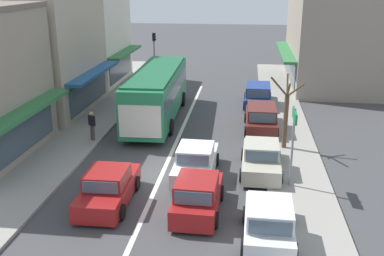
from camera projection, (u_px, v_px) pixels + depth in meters
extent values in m
plane|color=#3F3F42|center=(161.00, 175.00, 20.78)|extent=(140.00, 140.00, 0.00)
cube|color=silver|center=(175.00, 145.00, 24.54)|extent=(0.20, 28.00, 0.01)
cube|color=gray|center=(70.00, 127.00, 27.19)|extent=(5.20, 44.00, 0.14)
cube|color=gray|center=(287.00, 136.00, 25.68)|extent=(2.80, 44.00, 0.12)
cube|color=#2D703D|center=(27.00, 110.00, 21.43)|extent=(1.10, 7.75, 0.20)
cube|color=#425160|center=(22.00, 135.00, 21.90)|extent=(0.06, 6.74, 1.80)
cube|color=#B2A38E|center=(36.00, 52.00, 29.74)|extent=(6.88, 8.58, 7.93)
cube|color=#23568E|center=(94.00, 73.00, 29.70)|extent=(1.10, 7.89, 0.20)
cube|color=#425160|center=(89.00, 92.00, 30.16)|extent=(0.06, 6.86, 1.80)
cube|color=silver|center=(81.00, 33.00, 37.62)|extent=(6.51, 7.99, 8.49)
cube|color=#2D703D|center=(125.00, 52.00, 37.68)|extent=(1.10, 7.35, 0.20)
cube|color=#425160|center=(121.00, 67.00, 38.15)|extent=(0.06, 6.39, 1.80)
cube|color=gray|center=(343.00, 30.00, 36.93)|extent=(8.17, 12.18, 9.12)
cube|color=#2D703D|center=(286.00, 52.00, 38.05)|extent=(1.10, 11.20, 0.20)
cube|color=#425160|center=(290.00, 67.00, 38.42)|extent=(0.06, 9.74, 1.80)
cube|color=#237A4C|center=(157.00, 93.00, 28.46)|extent=(2.80, 10.87, 2.70)
cube|color=#425160|center=(157.00, 86.00, 28.33)|extent=(2.83, 10.44, 0.90)
cube|color=beige|center=(140.00, 122.00, 23.40)|extent=(2.25, 0.12, 1.76)
cube|color=#1A5B39|center=(157.00, 71.00, 28.01)|extent=(2.65, 10.00, 0.12)
cylinder|color=black|center=(148.00, 98.00, 32.14)|extent=(0.29, 0.97, 0.96)
cylinder|color=black|center=(183.00, 99.00, 31.91)|extent=(0.29, 0.97, 0.96)
cylinder|color=black|center=(128.00, 126.00, 26.18)|extent=(0.29, 0.97, 0.96)
cylinder|color=black|center=(171.00, 127.00, 25.95)|extent=(0.29, 0.97, 0.96)
cube|color=maroon|center=(109.00, 191.00, 18.14)|extent=(1.78, 4.22, 0.72)
cube|color=maroon|center=(107.00, 177.00, 17.83)|extent=(1.58, 1.82, 0.60)
cube|color=#425160|center=(113.00, 168.00, 18.70)|extent=(1.44, 0.08, 0.51)
cube|color=#425160|center=(100.00, 188.00, 16.97)|extent=(1.40, 0.08, 0.48)
cylinder|color=black|center=(98.00, 181.00, 19.48)|extent=(0.19, 0.62, 0.62)
cylinder|color=black|center=(137.00, 183.00, 19.30)|extent=(0.19, 0.62, 0.62)
cylinder|color=black|center=(78.00, 210.00, 17.10)|extent=(0.19, 0.62, 0.62)
cylinder|color=black|center=(122.00, 212.00, 16.93)|extent=(0.19, 0.62, 0.62)
cube|color=silver|center=(196.00, 165.00, 20.66)|extent=(1.80, 4.23, 0.72)
cube|color=silver|center=(196.00, 152.00, 20.36)|extent=(1.59, 1.83, 0.60)
cube|color=#425160|center=(198.00, 145.00, 21.22)|extent=(1.44, 0.09, 0.51)
cube|color=#425160|center=(193.00, 160.00, 19.49)|extent=(1.40, 0.09, 0.48)
cylinder|color=black|center=(182.00, 158.00, 22.02)|extent=(0.19, 0.62, 0.62)
cylinder|color=black|center=(217.00, 159.00, 21.79)|extent=(0.19, 0.62, 0.62)
cylinder|color=black|center=(172.00, 179.00, 19.66)|extent=(0.19, 0.62, 0.62)
cylinder|color=black|center=(212.00, 182.00, 19.43)|extent=(0.19, 0.62, 0.62)
cube|color=maroon|center=(198.00, 199.00, 17.44)|extent=(1.74, 3.74, 0.76)
cube|color=maroon|center=(197.00, 187.00, 16.93)|extent=(1.57, 1.94, 0.64)
cube|color=#425160|center=(200.00, 176.00, 17.84)|extent=(1.40, 0.10, 0.54)
cube|color=#425160|center=(193.00, 198.00, 16.02)|extent=(1.37, 0.10, 0.51)
cylinder|color=black|center=(182.00, 190.00, 18.66)|extent=(0.20, 0.62, 0.62)
cylinder|color=black|center=(221.00, 193.00, 18.43)|extent=(0.20, 0.62, 0.62)
cylinder|color=black|center=(172.00, 217.00, 16.58)|extent=(0.20, 0.62, 0.62)
cylinder|color=black|center=(216.00, 220.00, 16.35)|extent=(0.20, 0.62, 0.62)
cube|color=silver|center=(268.00, 226.00, 15.55)|extent=(1.70, 3.73, 0.76)
cube|color=silver|center=(270.00, 213.00, 15.05)|extent=(1.55, 1.92, 0.64)
cube|color=#425160|center=(269.00, 199.00, 15.96)|extent=(1.40, 0.08, 0.54)
cube|color=#425160|center=(270.00, 228.00, 14.14)|extent=(1.37, 0.08, 0.51)
cylinder|color=black|center=(245.00, 214.00, 16.77)|extent=(0.19, 0.62, 0.62)
cylinder|color=black|center=(290.00, 217.00, 16.55)|extent=(0.19, 0.62, 0.62)
cylinder|color=black|center=(243.00, 248.00, 14.69)|extent=(0.19, 0.62, 0.62)
cylinder|color=black|center=(294.00, 252.00, 14.47)|extent=(0.19, 0.62, 0.62)
cube|color=#B7B29E|center=(261.00, 161.00, 21.05)|extent=(1.78, 4.23, 0.72)
cube|color=#B7B29E|center=(262.00, 149.00, 20.75)|extent=(1.59, 1.82, 0.60)
cube|color=#425160|center=(262.00, 142.00, 21.61)|extent=(1.44, 0.08, 0.51)
cube|color=#425160|center=(262.00, 157.00, 19.89)|extent=(1.40, 0.08, 0.48)
cylinder|color=black|center=(243.00, 154.00, 22.41)|extent=(0.19, 0.62, 0.62)
cylinder|color=black|center=(278.00, 156.00, 22.19)|extent=(0.19, 0.62, 0.62)
cylinder|color=black|center=(242.00, 175.00, 20.05)|extent=(0.19, 0.62, 0.62)
cylinder|color=black|center=(281.00, 178.00, 19.82)|extent=(0.19, 0.62, 0.62)
cube|color=#561E19|center=(261.00, 121.00, 26.84)|extent=(1.82, 4.52, 0.76)
cube|color=#561E19|center=(262.00, 111.00, 26.28)|extent=(1.67, 2.62, 0.68)
cube|color=#425160|center=(261.00, 105.00, 27.52)|extent=(1.51, 0.08, 0.58)
cube|color=#425160|center=(262.00, 118.00, 25.04)|extent=(1.48, 0.08, 0.54)
cylinder|color=black|center=(246.00, 118.00, 28.27)|extent=(0.19, 0.62, 0.62)
cylinder|color=black|center=(274.00, 118.00, 28.08)|extent=(0.19, 0.62, 0.62)
cylinder|color=black|center=(246.00, 131.00, 25.73)|extent=(0.19, 0.62, 0.62)
cylinder|color=black|center=(277.00, 133.00, 25.54)|extent=(0.19, 0.62, 0.62)
cube|color=navy|center=(258.00, 98.00, 31.97)|extent=(1.85, 4.53, 0.76)
cube|color=navy|center=(258.00, 89.00, 31.41)|extent=(1.69, 2.63, 0.68)
cube|color=#425160|center=(258.00, 85.00, 32.65)|extent=(1.51, 0.09, 0.58)
cube|color=#425160|center=(258.00, 94.00, 30.17)|extent=(1.48, 0.09, 0.54)
cylinder|color=black|center=(246.00, 96.00, 33.42)|extent=(0.19, 0.62, 0.62)
cylinder|color=black|center=(270.00, 97.00, 33.18)|extent=(0.19, 0.62, 0.62)
cylinder|color=black|center=(245.00, 106.00, 30.89)|extent=(0.19, 0.62, 0.62)
cylinder|color=black|center=(270.00, 107.00, 30.65)|extent=(0.19, 0.62, 0.62)
cylinder|color=gray|center=(154.00, 57.00, 38.82)|extent=(0.12, 0.12, 4.20)
cube|color=black|center=(154.00, 37.00, 38.26)|extent=(0.24, 0.24, 0.68)
sphere|color=red|center=(155.00, 34.00, 38.17)|extent=(0.13, 0.13, 0.13)
sphere|color=black|center=(155.00, 37.00, 38.24)|extent=(0.13, 0.13, 0.13)
sphere|color=black|center=(156.00, 39.00, 38.31)|extent=(0.13, 0.13, 0.13)
cylinder|color=gray|center=(292.00, 149.00, 19.02)|extent=(0.10, 0.10, 3.60)
cube|color=#19753D|center=(295.00, 115.00, 18.52)|extent=(0.08, 1.40, 0.44)
cube|color=white|center=(296.00, 115.00, 18.51)|extent=(0.01, 1.10, 0.10)
cylinder|color=brown|center=(285.00, 123.00, 23.45)|extent=(0.24, 0.24, 2.93)
cylinder|color=brown|center=(287.00, 85.00, 23.12)|extent=(0.10, 0.73, 1.08)
cylinder|color=brown|center=(296.00, 90.00, 22.82)|extent=(0.87, 0.10, 0.74)
cylinder|color=brown|center=(289.00, 90.00, 22.38)|extent=(0.10, 1.04, 0.94)
cylinder|color=brown|center=(279.00, 87.00, 22.87)|extent=(0.94, 0.10, 1.04)
cylinder|color=#4C4742|center=(126.00, 101.00, 31.18)|extent=(0.14, 0.14, 0.84)
cylinder|color=#4C4742|center=(128.00, 101.00, 31.08)|extent=(0.14, 0.14, 0.84)
cube|color=black|center=(127.00, 91.00, 30.90)|extent=(0.42, 0.36, 0.56)
sphere|color=#9E7051|center=(127.00, 85.00, 30.78)|extent=(0.22, 0.22, 0.22)
cylinder|color=black|center=(124.00, 90.00, 31.03)|extent=(0.09, 0.09, 0.54)
cylinder|color=black|center=(130.00, 91.00, 30.78)|extent=(0.09, 0.09, 0.54)
cube|color=black|center=(131.00, 94.00, 30.81)|extent=(0.20, 0.26, 0.22)
cylinder|color=#333338|center=(137.00, 90.00, 33.93)|extent=(0.14, 0.14, 0.84)
cylinder|color=#333338|center=(136.00, 91.00, 33.78)|extent=(0.14, 0.14, 0.84)
cube|color=black|center=(136.00, 82.00, 33.63)|extent=(0.32, 0.41, 0.56)
sphere|color=tan|center=(136.00, 76.00, 33.50)|extent=(0.22, 0.22, 0.22)
cylinder|color=black|center=(138.00, 81.00, 33.84)|extent=(0.09, 0.09, 0.54)
cylinder|color=black|center=(134.00, 82.00, 33.42)|extent=(0.09, 0.09, 0.54)
cube|color=brown|center=(134.00, 85.00, 33.41)|extent=(0.26, 0.17, 0.22)
cylinder|color=#4C4742|center=(94.00, 133.00, 24.73)|extent=(0.14, 0.14, 0.84)
cylinder|color=#4C4742|center=(92.00, 132.00, 24.85)|extent=(0.14, 0.14, 0.84)
cube|color=black|center=(92.00, 120.00, 24.56)|extent=(0.42, 0.39, 0.56)
sphere|color=tan|center=(91.00, 114.00, 24.44)|extent=(0.22, 0.22, 0.22)
cylinder|color=black|center=(94.00, 121.00, 24.41)|extent=(0.09, 0.09, 0.54)
cylinder|color=black|center=(89.00, 120.00, 24.72)|extent=(0.09, 0.09, 0.54)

